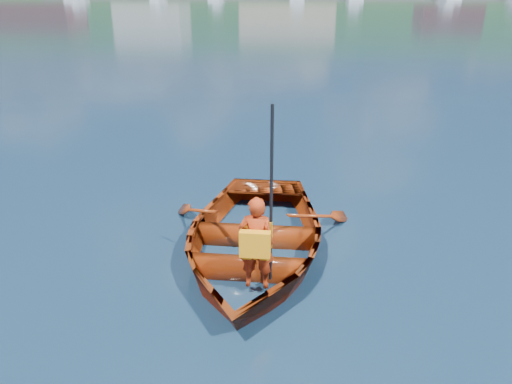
% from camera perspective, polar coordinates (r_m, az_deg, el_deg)
% --- Properties ---
extents(ground, '(600.00, 600.00, 0.00)m').
position_cam_1_polar(ground, '(7.37, -9.89, -4.43)').
color(ground, '#112140').
rests_on(ground, ground).
extents(rowboat, '(2.74, 3.81, 0.79)m').
position_cam_1_polar(rowboat, '(6.57, -0.43, -5.21)').
color(rowboat, brown).
rests_on(rowboat, ground).
extents(child_paddler, '(0.40, 0.34, 2.08)m').
position_cam_1_polar(child_paddler, '(5.56, 0.05, -5.71)').
color(child_paddler, '#B23111').
rests_on(child_paddler, ground).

